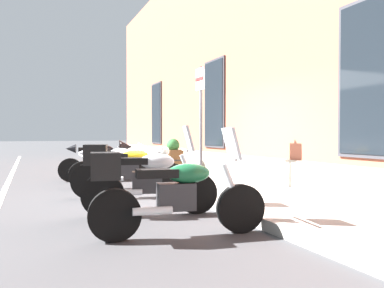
{
  "coord_description": "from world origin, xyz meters",
  "views": [
    {
      "loc": [
        7.01,
        -2.68,
        1.21
      ],
      "look_at": [
        -0.98,
        0.75,
        1.0
      ],
      "focal_mm": 35.39,
      "sensor_mm": 36.0,
      "label": 1
    }
  ],
  "objects_px": {
    "motorcycle_yellow_naked": "(131,172)",
    "parking_sign": "(201,109)",
    "motorcycle_white_sport": "(120,163)",
    "motorcycle_green_touring": "(170,192)",
    "motorcycle_silver_touring": "(143,178)",
    "barrel_planter": "(173,157)",
    "motorcycle_black_sport": "(103,159)"
  },
  "relations": [
    {
      "from": "motorcycle_green_touring",
      "to": "motorcycle_white_sport",
      "type": "bearing_deg",
      "value": 175.17
    },
    {
      "from": "motorcycle_silver_touring",
      "to": "barrel_planter",
      "type": "height_order",
      "value": "motorcycle_silver_touring"
    },
    {
      "from": "motorcycle_white_sport",
      "to": "motorcycle_green_touring",
      "type": "distance_m",
      "value": 4.33
    },
    {
      "from": "motorcycle_black_sport",
      "to": "motorcycle_green_touring",
      "type": "height_order",
      "value": "motorcycle_green_touring"
    },
    {
      "from": "motorcycle_green_touring",
      "to": "parking_sign",
      "type": "distance_m",
      "value": 3.48
    },
    {
      "from": "motorcycle_white_sport",
      "to": "parking_sign",
      "type": "height_order",
      "value": "parking_sign"
    },
    {
      "from": "motorcycle_black_sport",
      "to": "parking_sign",
      "type": "height_order",
      "value": "parking_sign"
    },
    {
      "from": "motorcycle_silver_touring",
      "to": "barrel_planter",
      "type": "bearing_deg",
      "value": 155.15
    },
    {
      "from": "barrel_planter",
      "to": "motorcycle_black_sport",
      "type": "bearing_deg",
      "value": -72.44
    },
    {
      "from": "motorcycle_black_sport",
      "to": "motorcycle_green_touring",
      "type": "distance_m",
      "value": 5.85
    },
    {
      "from": "motorcycle_yellow_naked",
      "to": "barrel_planter",
      "type": "height_order",
      "value": "barrel_planter"
    },
    {
      "from": "motorcycle_yellow_naked",
      "to": "barrel_planter",
      "type": "xyz_separation_m",
      "value": [
        -3.58,
        2.19,
        0.05
      ]
    },
    {
      "from": "motorcycle_white_sport",
      "to": "motorcycle_yellow_naked",
      "type": "height_order",
      "value": "motorcycle_white_sport"
    },
    {
      "from": "motorcycle_silver_touring",
      "to": "motorcycle_yellow_naked",
      "type": "bearing_deg",
      "value": 171.92
    },
    {
      "from": "motorcycle_green_touring",
      "to": "parking_sign",
      "type": "relative_size",
      "value": 0.87
    },
    {
      "from": "motorcycle_green_touring",
      "to": "parking_sign",
      "type": "bearing_deg",
      "value": 149.15
    },
    {
      "from": "parking_sign",
      "to": "motorcycle_yellow_naked",
      "type": "bearing_deg",
      "value": -96.35
    },
    {
      "from": "motorcycle_black_sport",
      "to": "motorcycle_yellow_naked",
      "type": "bearing_deg",
      "value": 0.7
    },
    {
      "from": "motorcycle_silver_touring",
      "to": "motorcycle_green_touring",
      "type": "xyz_separation_m",
      "value": [
        1.32,
        -0.05,
        -0.02
      ]
    },
    {
      "from": "motorcycle_white_sport",
      "to": "parking_sign",
      "type": "xyz_separation_m",
      "value": [
        1.5,
        1.31,
        1.16
      ]
    },
    {
      "from": "motorcycle_white_sport",
      "to": "motorcycle_green_touring",
      "type": "relative_size",
      "value": 0.98
    },
    {
      "from": "motorcycle_yellow_naked",
      "to": "barrel_planter",
      "type": "distance_m",
      "value": 4.2
    },
    {
      "from": "motorcycle_black_sport",
      "to": "parking_sign",
      "type": "xyz_separation_m",
      "value": [
        3.03,
        1.43,
        1.14
      ]
    },
    {
      "from": "motorcycle_green_touring",
      "to": "parking_sign",
      "type": "height_order",
      "value": "parking_sign"
    },
    {
      "from": "motorcycle_yellow_naked",
      "to": "motorcycle_green_touring",
      "type": "bearing_deg",
      "value": -5.44
    },
    {
      "from": "motorcycle_silver_touring",
      "to": "parking_sign",
      "type": "xyz_separation_m",
      "value": [
        -1.49,
        1.63,
        1.16
      ]
    },
    {
      "from": "parking_sign",
      "to": "motorcycle_silver_touring",
      "type": "bearing_deg",
      "value": -47.57
    },
    {
      "from": "motorcycle_white_sport",
      "to": "parking_sign",
      "type": "bearing_deg",
      "value": 41.14
    },
    {
      "from": "motorcycle_white_sport",
      "to": "barrel_planter",
      "type": "distance_m",
      "value": 3.07
    },
    {
      "from": "motorcycle_black_sport",
      "to": "parking_sign",
      "type": "relative_size",
      "value": 0.84
    },
    {
      "from": "motorcycle_yellow_naked",
      "to": "parking_sign",
      "type": "height_order",
      "value": "parking_sign"
    },
    {
      "from": "motorcycle_yellow_naked",
      "to": "parking_sign",
      "type": "bearing_deg",
      "value": 83.65
    }
  ]
}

